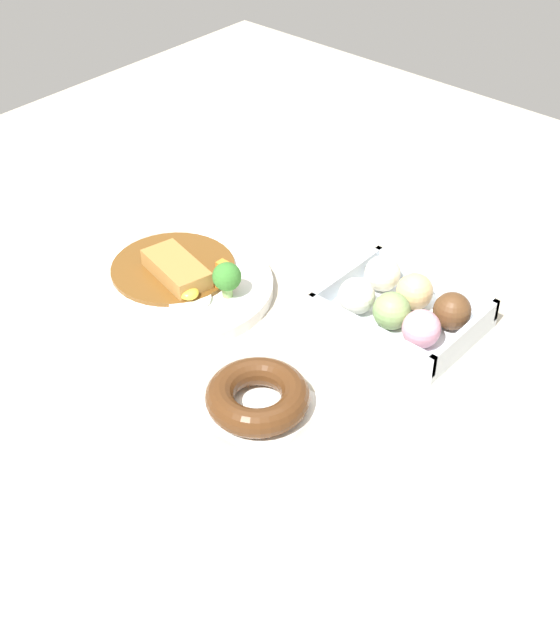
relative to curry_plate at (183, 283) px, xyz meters
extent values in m
plane|color=#B2A893|center=(-0.13, -0.04, -0.01)|extent=(1.60, 1.60, 0.00)
cylinder|color=white|center=(0.00, 0.00, -0.01)|extent=(0.25, 0.25, 0.02)
cylinder|color=brown|center=(0.03, -0.01, 0.01)|extent=(0.17, 0.17, 0.01)
cube|color=#A87538|center=(0.01, 0.00, 0.02)|extent=(0.12, 0.08, 0.02)
cylinder|color=white|center=(-0.04, 0.02, 0.01)|extent=(0.06, 0.06, 0.00)
ellipsoid|color=yellow|center=(-0.04, 0.02, 0.02)|extent=(0.03, 0.03, 0.01)
cylinder|color=#8CB766|center=(-0.07, -0.02, 0.01)|extent=(0.01, 0.01, 0.02)
sphere|color=#387A2D|center=(-0.07, -0.02, 0.04)|extent=(0.04, 0.04, 0.04)
cube|color=orange|center=(-0.05, -0.02, 0.01)|extent=(0.02, 0.02, 0.02)
cube|color=orange|center=(-0.05, -0.04, 0.01)|extent=(0.01, 0.01, 0.01)
cube|color=orange|center=(-0.02, -0.06, 0.01)|extent=(0.01, 0.01, 0.01)
cube|color=silver|center=(-0.27, -0.14, -0.01)|extent=(0.20, 0.16, 0.01)
cube|color=silver|center=(-0.36, -0.14, 0.01)|extent=(0.01, 0.16, 0.03)
cube|color=silver|center=(-0.17, -0.14, 0.01)|extent=(0.01, 0.16, 0.03)
cube|color=silver|center=(-0.27, -0.22, 0.01)|extent=(0.20, 0.01, 0.03)
cube|color=silver|center=(-0.27, -0.07, 0.01)|extent=(0.20, 0.01, 0.03)
sphere|color=brown|center=(-0.33, -0.17, 0.02)|extent=(0.05, 0.05, 0.05)
sphere|color=#DBB77A|center=(-0.27, -0.17, 0.02)|extent=(0.05, 0.05, 0.05)
sphere|color=#EFE5C6|center=(-0.21, -0.17, 0.02)|extent=(0.05, 0.05, 0.05)
sphere|color=pink|center=(-0.32, -0.11, 0.02)|extent=(0.05, 0.05, 0.05)
sphere|color=#84A860|center=(-0.27, -0.12, 0.02)|extent=(0.05, 0.05, 0.05)
sphere|color=silver|center=(-0.22, -0.11, 0.02)|extent=(0.05, 0.05, 0.05)
cube|color=white|center=(-0.23, 0.10, -0.01)|extent=(0.13, 0.13, 0.00)
torus|color=#4C2B14|center=(-0.23, 0.10, 0.00)|extent=(0.12, 0.12, 0.03)
camera|label=1|loc=(-0.74, 0.64, 0.71)|focal=48.84mm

